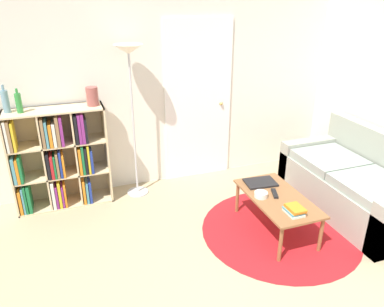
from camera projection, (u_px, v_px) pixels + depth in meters
The scene contains 13 objects.
wall_back at pixel (174, 80), 4.45m from camera, with size 7.13×0.11×2.60m.
rug at pixel (280, 230), 3.84m from camera, with size 1.60×1.60×0.01m.
bookshelf at pixel (58, 159), 4.12m from camera, with size 1.03×0.34×1.13m.
floor_lamp at pixel (130, 69), 3.96m from camera, with size 0.31×0.31×1.75m.
couch at pixel (358, 185), 4.14m from camera, with size 0.85×1.66×0.86m.
coffee_table at pixel (277, 200), 3.72m from camera, with size 0.51×0.96×0.39m.
laptop at pixel (260, 183), 3.96m from camera, with size 0.34×0.26×0.02m.
bowl at pixel (261, 195), 3.69m from camera, with size 0.13×0.13×0.05m.
book_stack_on_table at pixel (294, 210), 3.41m from camera, with size 0.15×0.19×0.07m.
remote at pixel (275, 193), 3.74m from camera, with size 0.10×0.18×0.02m.
bottle_left at pixel (5, 101), 3.75m from camera, with size 0.07×0.07×0.28m.
bottle_middle at pixel (19, 103), 3.75m from camera, with size 0.06×0.06×0.25m.
vase_on_shelf at pixel (92, 96), 3.99m from camera, with size 0.13×0.13×0.20m.
Camera 1 is at (-1.27, -1.61, 2.26)m, focal length 35.00 mm.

